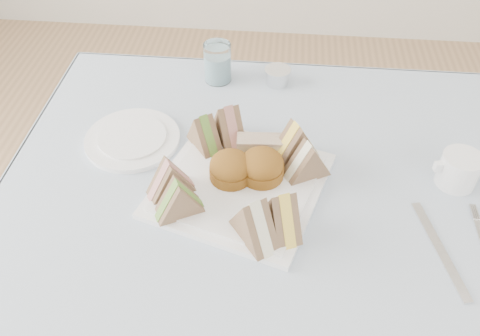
# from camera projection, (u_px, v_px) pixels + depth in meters

# --- Properties ---
(table) EXTENTS (0.90, 0.90, 0.74)m
(table) POSITION_uv_depth(u_px,v_px,m) (264.00, 333.00, 1.13)
(table) COLOR brown
(table) RESTS_ON floor
(tablecloth) EXTENTS (1.02, 1.02, 0.01)m
(tablecloth) POSITION_uv_depth(u_px,v_px,m) (271.00, 226.00, 0.87)
(tablecloth) COLOR silver
(tablecloth) RESTS_ON table
(serving_plate) EXTENTS (0.36, 0.36, 0.01)m
(serving_plate) POSITION_uv_depth(u_px,v_px,m) (240.00, 185.00, 0.93)
(serving_plate) COLOR white
(serving_plate) RESTS_ON tablecloth
(sandwich_fl_a) EXTENTS (0.09, 0.08, 0.08)m
(sandwich_fl_a) POSITION_uv_depth(u_px,v_px,m) (170.00, 177.00, 0.88)
(sandwich_fl_a) COLOR brown
(sandwich_fl_a) RESTS_ON serving_plate
(sandwich_fl_b) EXTENTS (0.09, 0.07, 0.07)m
(sandwich_fl_b) POSITION_uv_depth(u_px,v_px,m) (179.00, 197.00, 0.85)
(sandwich_fl_b) COLOR brown
(sandwich_fl_b) RESTS_ON serving_plate
(sandwich_fr_a) EXTENTS (0.07, 0.10, 0.08)m
(sandwich_fr_a) POSITION_uv_depth(u_px,v_px,m) (283.00, 211.00, 0.82)
(sandwich_fr_a) COLOR brown
(sandwich_fr_a) RESTS_ON serving_plate
(sandwich_fr_b) EXTENTS (0.09, 0.10, 0.08)m
(sandwich_fr_b) POSITION_uv_depth(u_px,v_px,m) (254.00, 219.00, 0.81)
(sandwich_fr_b) COLOR brown
(sandwich_fr_b) RESTS_ON serving_plate
(sandwich_bl_a) EXTENTS (0.08, 0.09, 0.07)m
(sandwich_bl_a) POSITION_uv_depth(u_px,v_px,m) (204.00, 131.00, 0.97)
(sandwich_bl_a) COLOR brown
(sandwich_bl_a) RESTS_ON serving_plate
(sandwich_bl_b) EXTENTS (0.08, 0.10, 0.08)m
(sandwich_bl_b) POSITION_uv_depth(u_px,v_px,m) (228.00, 123.00, 0.99)
(sandwich_bl_b) COLOR brown
(sandwich_bl_b) RESTS_ON serving_plate
(sandwich_br_a) EXTENTS (0.09, 0.08, 0.08)m
(sandwich_br_a) POSITION_uv_depth(u_px,v_px,m) (308.00, 159.00, 0.92)
(sandwich_br_a) COLOR brown
(sandwich_br_a) RESTS_ON serving_plate
(sandwich_br_b) EXTENTS (0.10, 0.09, 0.08)m
(sandwich_br_b) POSITION_uv_depth(u_px,v_px,m) (295.00, 141.00, 0.95)
(sandwich_br_b) COLOR brown
(sandwich_br_b) RESTS_ON serving_plate
(scone_left) EXTENTS (0.11, 0.11, 0.05)m
(scone_left) POSITION_uv_depth(u_px,v_px,m) (231.00, 168.00, 0.92)
(scone_left) COLOR brown
(scone_left) RESTS_ON serving_plate
(scone_right) EXTENTS (0.08, 0.08, 0.05)m
(scone_right) POSITION_uv_depth(u_px,v_px,m) (262.00, 166.00, 0.92)
(scone_right) COLOR brown
(scone_right) RESTS_ON serving_plate
(pastry_slice) EXTENTS (0.09, 0.04, 0.04)m
(pastry_slice) POSITION_uv_depth(u_px,v_px,m) (260.00, 146.00, 0.97)
(pastry_slice) COLOR beige
(pastry_slice) RESTS_ON serving_plate
(side_plate) EXTENTS (0.25, 0.25, 0.01)m
(side_plate) POSITION_uv_depth(u_px,v_px,m) (133.00, 139.00, 1.02)
(side_plate) COLOR white
(side_plate) RESTS_ON tablecloth
(water_glass) EXTENTS (0.07, 0.07, 0.09)m
(water_glass) POSITION_uv_depth(u_px,v_px,m) (218.00, 63.00, 1.15)
(water_glass) COLOR white
(water_glass) RESTS_ON tablecloth
(tea_strainer) EXTENTS (0.07, 0.07, 0.03)m
(tea_strainer) POSITION_uv_depth(u_px,v_px,m) (277.00, 77.00, 1.16)
(tea_strainer) COLOR silver
(tea_strainer) RESTS_ON tablecloth
(knife) EXTENTS (0.07, 0.20, 0.00)m
(knife) POSITION_uv_depth(u_px,v_px,m) (440.00, 249.00, 0.83)
(knife) COLOR silver
(knife) RESTS_ON tablecloth
(creamer_jug) EXTENTS (0.09, 0.09, 0.06)m
(creamer_jug) POSITION_uv_depth(u_px,v_px,m) (459.00, 170.00, 0.92)
(creamer_jug) COLOR white
(creamer_jug) RESTS_ON tablecloth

